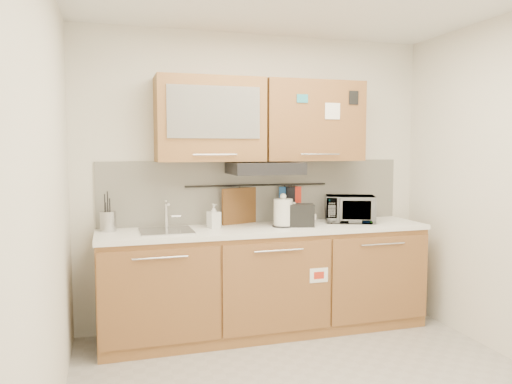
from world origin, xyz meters
TOP-DOWN VIEW (x-y plane):
  - wall_back at (0.00, 1.50)m, footprint 3.20×0.00m
  - wall_left at (-1.60, 0.00)m, footprint 0.00×3.00m
  - base_cabinet at (0.00, 1.19)m, footprint 2.80×0.64m
  - countertop at (0.00, 1.19)m, footprint 2.82×0.62m
  - backsplash at (0.00, 1.49)m, footprint 2.80×0.02m
  - upper_cabinets at (-0.00, 1.32)m, footprint 1.82×0.37m
  - range_hood at (0.00, 1.25)m, footprint 0.60×0.46m
  - sink at (-0.85, 1.21)m, footprint 0.42×0.40m
  - utensil_rail at (0.00, 1.45)m, footprint 1.30×0.02m
  - utensil_crock at (-1.30, 1.34)m, footprint 0.14×0.14m
  - kettle at (0.14, 1.17)m, footprint 0.21×0.19m
  - toaster at (0.28, 1.14)m, footprint 0.28×0.21m
  - microwave at (0.81, 1.24)m, footprint 0.51×0.44m
  - soap_bottle at (-0.44, 1.26)m, footprint 0.12×0.12m
  - cutting_board at (-0.17, 1.44)m, footprint 0.36×0.15m
  - oven_mitt at (0.26, 1.44)m, footprint 0.11×0.04m
  - dark_pouch at (0.32, 1.44)m, footprint 0.13×0.07m
  - pot_holder at (0.35, 1.44)m, footprint 0.12×0.04m

SIDE VIEW (x-z plane):
  - base_cabinet at x=0.00m, z-range -0.03..0.85m
  - countertop at x=0.00m, z-range 0.88..0.92m
  - sink at x=-0.85m, z-range 0.79..1.05m
  - utensil_crock at x=-1.30m, z-range 0.84..1.17m
  - cutting_board at x=-0.17m, z-range 0.78..1.24m
  - toaster at x=0.28m, z-range 0.92..1.12m
  - soap_bottle at x=-0.44m, z-range 0.92..1.12m
  - kettle at x=0.14m, z-range 0.89..1.18m
  - microwave at x=0.81m, z-range 0.92..1.16m
  - dark_pouch at x=0.32m, z-range 1.04..1.24m
  - oven_mitt at x=0.26m, z-range 1.06..1.24m
  - pot_holder at x=0.35m, z-range 1.09..1.24m
  - backsplash at x=0.00m, z-range 0.92..1.48m
  - utensil_rail at x=0.00m, z-range 1.25..1.27m
  - wall_left at x=-1.60m, z-range -0.20..2.80m
  - wall_back at x=0.00m, z-range -0.30..2.90m
  - range_hood at x=0.00m, z-range 1.37..1.47m
  - upper_cabinets at x=0.00m, z-range 1.48..2.18m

